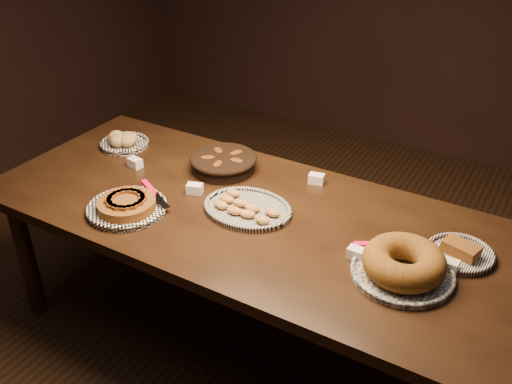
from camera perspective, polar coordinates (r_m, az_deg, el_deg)
The scene contains 9 objects.
ground at distance 2.89m, azimuth -0.19°, elevation -14.68°, with size 5.00×5.00×0.00m, color black.
buffet_table at distance 2.45m, azimuth -0.22°, elevation -3.52°, with size 2.40×1.00×0.75m.
apple_tart_plate at distance 2.47m, azimuth -12.77°, elevation -1.35°, with size 0.34×0.37×0.06m.
madeleine_platter at distance 2.41m, azimuth -0.96°, elevation -1.62°, with size 0.38×0.31×0.04m.
bundt_cake_plate at distance 2.11m, azimuth 14.51°, elevation -7.07°, with size 0.40×0.38×0.12m.
croissant_basket at distance 2.72m, azimuth -3.27°, elevation 3.05°, with size 0.38×0.38×0.08m.
bread_roll_plate at distance 3.03m, azimuth -13.10°, elevation 4.98°, with size 0.25×0.25×0.08m.
loaf_plate at distance 2.28m, azimuth 19.73°, elevation -5.72°, with size 0.25×0.25×0.06m.
tent_cards at distance 2.42m, azimuth 2.34°, elevation -1.32°, with size 1.58×0.49×0.04m.
Camera 1 is at (1.04, -1.74, 2.06)m, focal length 40.00 mm.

